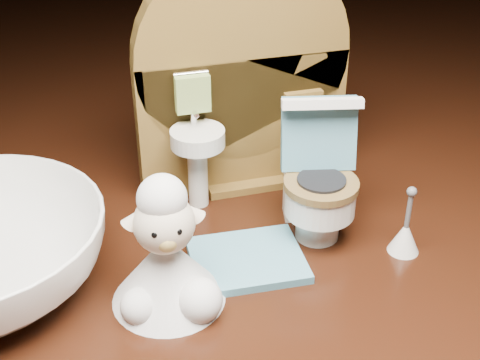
{
  "coord_description": "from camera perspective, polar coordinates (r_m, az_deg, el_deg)",
  "views": [
    {
      "loc": [
        -0.1,
        -0.29,
        0.23
      ],
      "look_at": [
        -0.02,
        -0.01,
        0.05
      ],
      "focal_mm": 50.0,
      "sensor_mm": 36.0,
      "label": 1
    }
  ],
  "objects": [
    {
      "name": "toilet_brush",
      "position": [
        0.38,
        13.91,
        -4.55
      ],
      "size": [
        0.02,
        0.02,
        0.04
      ],
      "color": "white",
      "rests_on": "ground"
    },
    {
      "name": "plush_lamb",
      "position": [
        0.33,
        -6.22,
        -6.86
      ],
      "size": [
        0.06,
        0.06,
        0.07
      ],
      "rotation": [
        0.0,
        0.0,
        -0.07
      ],
      "color": "silver",
      "rests_on": "ground"
    },
    {
      "name": "backdrop_panel",
      "position": [
        0.4,
        0.11,
        7.86
      ],
      "size": [
        0.13,
        0.05,
        0.15
      ],
      "color": "brown",
      "rests_on": "ground"
    },
    {
      "name": "toy_toilet",
      "position": [
        0.38,
        6.65,
        -0.37
      ],
      "size": [
        0.05,
        0.06,
        0.08
      ],
      "rotation": [
        0.0,
        0.0,
        -0.22
      ],
      "color": "white",
      "rests_on": "ground"
    },
    {
      "name": "bath_mat",
      "position": [
        0.36,
        0.62,
        -6.83
      ],
      "size": [
        0.06,
        0.05,
        0.0
      ],
      "primitive_type": "cube",
      "rotation": [
        0.0,
        0.0,
        -0.06
      ],
      "color": "teal",
      "rests_on": "ground"
    }
  ]
}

